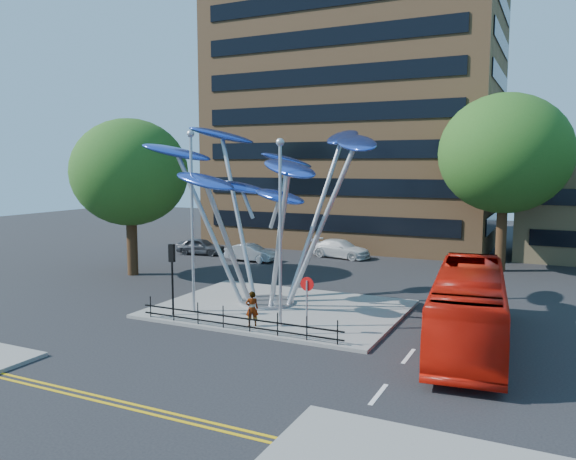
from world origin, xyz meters
The scene contains 18 objects.
ground centered at (0.00, 0.00, 0.00)m, with size 120.00×120.00×0.00m, color black.
traffic_island centered at (-1.00, 6.00, 0.07)m, with size 12.00×9.00×0.15m, color slate.
double_yellow_near centered at (0.00, -6.00, 0.01)m, with size 40.00×0.12×0.01m, color gold.
double_yellow_far centered at (0.00, -6.30, 0.01)m, with size 40.00×0.12×0.01m, color gold.
brick_tower centered at (-6.00, 32.00, 15.00)m, with size 25.00×15.00×30.00m, color olive.
tree_right centered at (8.00, 22.00, 8.04)m, with size 8.80×8.80×12.11m.
tree_left centered at (-14.00, 10.00, 6.79)m, with size 7.60×7.60×10.32m.
leaf_sculpture centered at (-2.07, 6.68, 6.87)m, with size 12.72×9.54×9.51m.
street_lamp_left centered at (-4.50, 3.50, 5.36)m, with size 0.36×0.36×8.80m.
street_lamp_right centered at (0.50, 3.00, 5.09)m, with size 0.36×0.36×8.30m.
traffic_light_island centered at (-5.00, 2.50, 2.61)m, with size 0.28×0.18×3.42m.
no_entry_sign_island centered at (2.00, 2.52, 1.82)m, with size 0.60×0.10×2.45m.
pedestrian_railing_front centered at (-1.00, 1.70, 0.55)m, with size 10.00×0.06×1.00m.
red_bus centered at (8.33, 4.43, 1.58)m, with size 2.65×11.34×3.16m, color #B81408.
pedestrian centered at (-0.66, 2.50, 0.94)m, with size 0.58×0.38×1.59m, color gray.
parked_car_left centered at (-14.75, 19.01, 0.68)m, with size 1.60×3.97×1.35m, color #3E4046.
parked_car_mid centered at (-9.50, 18.00, 0.65)m, with size 1.38×3.96×1.31m, color #B4B8BC.
parked_car_right centered at (-3.89, 22.49, 0.71)m, with size 1.99×4.90×1.42m, color silver.
Camera 1 is at (11.35, -18.77, 7.32)m, focal length 35.00 mm.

